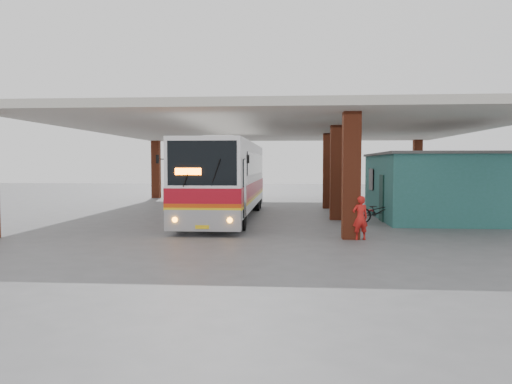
{
  "coord_description": "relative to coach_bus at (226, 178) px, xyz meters",
  "views": [
    {
      "loc": [
        1.08,
        -20.31,
        2.57
      ],
      "look_at": [
        -0.52,
        0.0,
        1.43
      ],
      "focal_mm": 35.0,
      "sensor_mm": 36.0,
      "label": 1
    }
  ],
  "objects": [
    {
      "name": "pedestrian",
      "position": [
        5.49,
        -6.52,
        -1.14
      ],
      "size": [
        0.62,
        0.49,
        1.5
      ],
      "primitive_type": "imported",
      "rotation": [
        0.0,
        0.0,
        3.4
      ],
      "color": "red",
      "rests_on": "ground"
    },
    {
      "name": "motorcycle",
      "position": [
        6.9,
        -1.64,
        -1.37
      ],
      "size": [
        2.03,
        0.9,
        1.03
      ],
      "primitive_type": "imported",
      "rotation": [
        0.0,
        0.0,
        1.68
      ],
      "color": "black",
      "rests_on": "ground"
    },
    {
      "name": "shop_building",
      "position": [
        9.69,
        0.73,
        -0.32
      ],
      "size": [
        5.2,
        8.2,
        3.11
      ],
      "color": "#29685F",
      "rests_on": "ground"
    },
    {
      "name": "canopy_roof",
      "position": [
        2.7,
        3.23,
        2.61
      ],
      "size": [
        21.0,
        23.0,
        0.3
      ],
      "primitive_type": "cube",
      "color": "beige",
      "rests_on": "brick_columns"
    },
    {
      "name": "brick_columns",
      "position": [
        3.63,
        1.73,
        0.29
      ],
      "size": [
        20.1,
        21.6,
        4.35
      ],
      "color": "maroon",
      "rests_on": "ground"
    },
    {
      "name": "red_chair",
      "position": [
        7.3,
        1.72,
        -1.49
      ],
      "size": [
        0.57,
        0.57,
        0.87
      ],
      "rotation": [
        0.0,
        0.0,
        -0.3
      ],
      "color": "red",
      "rests_on": "ground"
    },
    {
      "name": "coach_bus",
      "position": [
        0.0,
        0.0,
        0.0
      ],
      "size": [
        2.84,
        13.08,
        3.8
      ],
      "rotation": [
        0.0,
        0.0,
        0.01
      ],
      "color": "white",
      "rests_on": "ground"
    },
    {
      "name": "ground",
      "position": [
        2.2,
        -3.27,
        -1.89
      ],
      "size": [
        90.0,
        90.0,
        0.0
      ],
      "primitive_type": "plane",
      "color": "#515154",
      "rests_on": "ground"
    }
  ]
}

